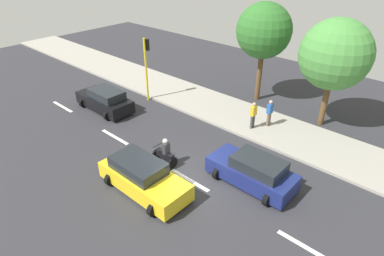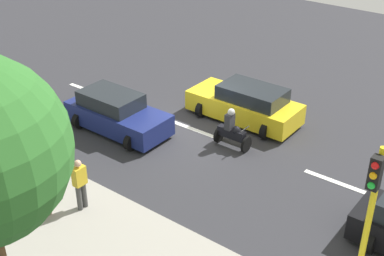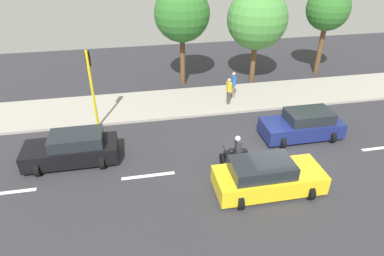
% 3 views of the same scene
% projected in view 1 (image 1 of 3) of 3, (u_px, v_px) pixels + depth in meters
% --- Properties ---
extents(ground_plane, '(40.00, 60.00, 0.10)m').
position_uv_depth(ground_plane, '(190.00, 181.00, 16.02)').
color(ground_plane, '#2D2D33').
extents(sidewalk, '(4.00, 60.00, 0.15)m').
position_uv_depth(sidewalk, '(266.00, 126.00, 20.46)').
color(sidewalk, '#9E998E').
rests_on(sidewalk, ground).
extents(lane_stripe_north, '(0.20, 2.40, 0.01)m').
position_uv_depth(lane_stripe_north, '(306.00, 248.00, 12.51)').
color(lane_stripe_north, white).
rests_on(lane_stripe_north, ground).
extents(lane_stripe_mid, '(0.20, 2.40, 0.01)m').
position_uv_depth(lane_stripe_mid, '(190.00, 180.00, 16.00)').
color(lane_stripe_mid, white).
rests_on(lane_stripe_mid, ground).
extents(lane_stripe_south, '(0.20, 2.40, 0.01)m').
position_uv_depth(lane_stripe_south, '(115.00, 137.00, 19.48)').
color(lane_stripe_south, white).
rests_on(lane_stripe_south, ground).
extents(lane_stripe_far_south, '(0.20, 2.40, 0.01)m').
position_uv_depth(lane_stripe_far_south, '(63.00, 107.00, 22.96)').
color(lane_stripe_far_south, white).
rests_on(lane_stripe_far_south, ground).
extents(car_dark_blue, '(2.19, 4.20, 1.52)m').
position_uv_depth(car_dark_blue, '(253.00, 171.00, 15.45)').
color(car_dark_blue, navy).
rests_on(car_dark_blue, ground).
extents(car_yellow_cab, '(2.25, 4.55, 1.52)m').
position_uv_depth(car_yellow_cab, '(143.00, 177.00, 15.09)').
color(car_yellow_cab, yellow).
rests_on(car_yellow_cab, ground).
extents(car_black, '(2.18, 4.31, 1.52)m').
position_uv_depth(car_black, '(105.00, 100.00, 22.24)').
color(car_black, black).
rests_on(car_black, ground).
extents(motorcycle, '(0.60, 1.30, 1.53)m').
position_uv_depth(motorcycle, '(165.00, 153.00, 16.88)').
color(motorcycle, black).
rests_on(motorcycle, ground).
extents(pedestrian_near_signal, '(0.40, 0.24, 1.69)m').
position_uv_depth(pedestrian_near_signal, '(270.00, 112.00, 19.96)').
color(pedestrian_near_signal, '#72604C').
rests_on(pedestrian_near_signal, sidewalk).
extents(pedestrian_by_tree, '(0.40, 0.24, 1.69)m').
position_uv_depth(pedestrian_by_tree, '(253.00, 114.00, 19.70)').
color(pedestrian_by_tree, '#3F3F3F').
rests_on(pedestrian_by_tree, sidewalk).
extents(traffic_light_corner, '(0.49, 0.24, 4.50)m').
position_uv_depth(traffic_light_corner, '(147.00, 61.00, 22.53)').
color(traffic_light_corner, yellow).
rests_on(traffic_light_corner, ground).
extents(street_tree_north, '(4.08, 4.08, 6.54)m').
position_uv_depth(street_tree_north, '(335.00, 55.00, 18.61)').
color(street_tree_north, brown).
rests_on(street_tree_north, ground).
extents(street_tree_center, '(3.68, 3.68, 6.76)m').
position_uv_depth(street_tree_center, '(264.00, 31.00, 21.67)').
color(street_tree_center, brown).
rests_on(street_tree_center, ground).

